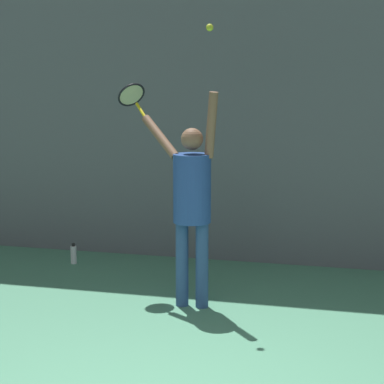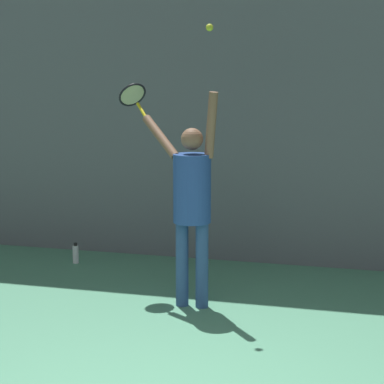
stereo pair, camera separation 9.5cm
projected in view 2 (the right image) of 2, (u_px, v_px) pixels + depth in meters
The scene contains 5 objects.
back_wall at pixel (266, 62), 8.41m from camera, with size 18.00×0.10×5.00m.
tennis_player at pixel (192, 196), 6.95m from camera, with size 0.93×0.58×2.19m.
tennis_racket at pixel (133, 96), 7.50m from camera, with size 0.43×0.41×0.38m.
tennis_ball at pixel (210, 27), 6.57m from camera, with size 0.07×0.07×0.07m.
water_bottle at pixel (76, 254), 8.74m from camera, with size 0.07×0.07×0.26m.
Camera 2 is at (1.35, -3.98, 2.34)m, focal length 65.00 mm.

